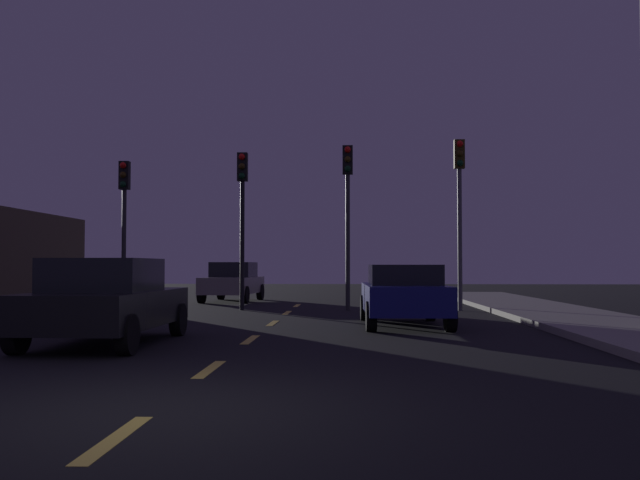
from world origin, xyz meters
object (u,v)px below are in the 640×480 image
traffic_signal_far_right (460,191)px  car_adjacent_lane (106,301)px  car_oncoming_far (233,282)px  street_lamp_right (630,119)px  traffic_signal_center_left (242,200)px  traffic_signal_far_left (124,205)px  car_stopped_ahead (404,294)px  traffic_signal_center_right (348,195)px

traffic_signal_far_right → car_adjacent_lane: traffic_signal_far_right is taller
car_oncoming_far → street_lamp_right: size_ratio=0.57×
car_oncoming_far → traffic_signal_center_left: bearing=-77.4°
traffic_signal_far_left → street_lamp_right: (12.78, -7.76, 1.01)m
traffic_signal_far_left → car_stopped_ahead: traffic_signal_far_left is taller
traffic_signal_far_left → traffic_signal_center_right: 7.10m
traffic_signal_center_right → car_stopped_ahead: (1.32, -5.58, -2.87)m
car_stopped_ahead → car_adjacent_lane: size_ratio=0.99×
car_stopped_ahead → traffic_signal_center_left: bearing=129.8°
car_stopped_ahead → car_adjacent_lane: bearing=-143.3°
traffic_signal_center_right → car_stopped_ahead: size_ratio=1.22×
traffic_signal_far_right → car_oncoming_far: traffic_signal_far_right is taller
traffic_signal_center_right → street_lamp_right: size_ratio=0.72×
street_lamp_right → traffic_signal_far_right: bearing=105.8°
traffic_signal_far_left → car_stopped_ahead: size_ratio=1.12×
car_adjacent_lane → street_lamp_right: (9.91, 1.95, 3.56)m
traffic_signal_far_right → car_oncoming_far: bearing=146.0°
car_stopped_ahead → street_lamp_right: 6.06m
traffic_signal_center_left → car_oncoming_far: size_ratio=1.21×
traffic_signal_far_right → street_lamp_right: street_lamp_right is taller
traffic_signal_far_left → car_oncoming_far: traffic_signal_far_left is taller
traffic_signal_center_right → car_adjacent_lane: traffic_signal_center_right is taller
traffic_signal_center_left → street_lamp_right: bearing=-40.8°
traffic_signal_far_left → street_lamp_right: size_ratio=0.66×
traffic_signal_far_left → car_oncoming_far: (2.58, 5.39, -2.54)m
traffic_signal_center_right → car_oncoming_far: traffic_signal_center_right is taller
traffic_signal_center_left → car_adjacent_lane: traffic_signal_center_left is taller
traffic_signal_far_right → car_adjacent_lane: (-7.71, -9.71, -2.93)m
traffic_signal_center_left → traffic_signal_far_right: 6.80m
traffic_signal_center_left → street_lamp_right: street_lamp_right is taller
car_adjacent_lane → street_lamp_right: 10.71m
traffic_signal_far_right → car_stopped_ahead: traffic_signal_far_right is taller
traffic_signal_center_right → car_stopped_ahead: traffic_signal_center_right is taller
traffic_signal_far_left → street_lamp_right: bearing=-31.3°
traffic_signal_far_left → street_lamp_right: 14.99m
traffic_signal_far_right → street_lamp_right: size_ratio=0.74×
traffic_signal_far_left → car_adjacent_lane: (2.87, -9.71, -2.55)m
traffic_signal_center_left → traffic_signal_center_right: traffic_signal_center_right is taller
traffic_signal_center_left → car_stopped_ahead: (4.64, -5.58, -2.74)m
traffic_signal_center_left → car_stopped_ahead: size_ratio=1.17×
car_oncoming_far → street_lamp_right: (10.21, -13.16, 3.56)m
car_adjacent_lane → street_lamp_right: bearing=11.1°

